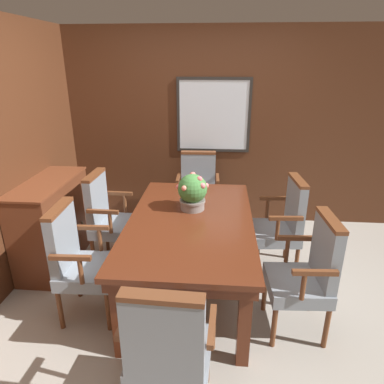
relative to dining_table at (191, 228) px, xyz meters
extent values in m
plane|color=#A39E93|center=(0.02, -0.22, -0.64)|extent=(14.00, 14.00, 0.00)
cube|color=#4C2816|center=(0.02, 1.64, 0.58)|extent=(7.20, 0.06, 2.45)
cube|color=white|center=(0.15, 1.60, 0.76)|extent=(0.85, 0.01, 0.85)
cube|color=#282623|center=(0.15, 1.59, 1.20)|extent=(0.92, 0.02, 0.04)
cube|color=#282623|center=(0.15, 1.59, 0.32)|extent=(0.92, 0.02, 0.03)
cube|color=#282623|center=(-0.29, 1.59, 0.76)|extent=(0.04, 0.02, 0.85)
cube|color=#282623|center=(0.60, 1.59, 0.76)|extent=(0.03, 0.02, 0.85)
cube|color=#562614|center=(-0.44, -0.83, -0.30)|extent=(0.09, 0.09, 0.69)
cube|color=#562614|center=(0.44, -0.83, -0.30)|extent=(0.09, 0.09, 0.69)
cube|color=#562614|center=(-0.44, 0.83, -0.30)|extent=(0.09, 0.09, 0.69)
cube|color=#562614|center=(0.44, 0.83, -0.30)|extent=(0.09, 0.09, 0.69)
cube|color=#562614|center=(0.00, 0.00, 0.00)|extent=(1.04, 1.81, 0.09)
cube|color=#562614|center=(0.00, 0.00, 0.07)|extent=(1.10, 1.87, 0.04)
cylinder|color=brown|center=(-0.61, -0.59, -0.47)|extent=(0.04, 0.04, 0.36)
cylinder|color=brown|center=(-0.63, -0.18, -0.47)|extent=(0.04, 0.04, 0.36)
cylinder|color=brown|center=(-1.00, -0.60, -0.47)|extent=(0.04, 0.04, 0.36)
cylinder|color=brown|center=(-1.02, -0.20, -0.47)|extent=(0.04, 0.04, 0.36)
cube|color=gray|center=(-0.82, -0.39, -0.23)|extent=(0.47, 0.48, 0.11)
cube|color=gray|center=(-1.00, -0.40, 0.07)|extent=(0.10, 0.43, 0.49)
cube|color=brown|center=(-1.00, -0.40, 0.33)|extent=(0.10, 0.43, 0.03)
cylinder|color=brown|center=(-0.77, -0.63, -0.06)|extent=(0.04, 0.04, 0.22)
cube|color=brown|center=(-0.84, -0.64, 0.05)|extent=(0.32, 0.05, 0.04)
cylinder|color=brown|center=(-0.79, -0.15, -0.06)|extent=(0.04, 0.04, 0.22)
cube|color=brown|center=(-0.86, -0.15, 0.05)|extent=(0.32, 0.05, 0.04)
cylinder|color=brown|center=(0.19, -1.01, -0.47)|extent=(0.04, 0.04, 0.36)
cylinder|color=brown|center=(-0.21, -1.00, -0.47)|extent=(0.04, 0.04, 0.36)
cube|color=gray|center=(-0.02, -1.20, -0.23)|extent=(0.49, 0.47, 0.11)
cube|color=gray|center=(-0.03, -1.38, 0.07)|extent=(0.43, 0.10, 0.49)
cube|color=brown|center=(-0.03, -1.38, 0.33)|extent=(0.43, 0.10, 0.03)
cylinder|color=brown|center=(0.23, -1.17, -0.06)|extent=(0.04, 0.04, 0.22)
cube|color=brown|center=(0.22, -1.24, 0.05)|extent=(0.05, 0.32, 0.04)
cylinder|color=brown|center=(-0.26, -1.16, -0.06)|extent=(0.04, 0.04, 0.22)
cube|color=brown|center=(-0.26, -1.22, 0.05)|extent=(0.05, 0.32, 0.04)
cylinder|color=brown|center=(0.66, -0.25, -0.47)|extent=(0.04, 0.04, 0.36)
cylinder|color=brown|center=(0.68, -0.66, -0.47)|extent=(0.04, 0.04, 0.36)
cylinder|color=brown|center=(1.05, -0.23, -0.47)|extent=(0.04, 0.04, 0.36)
cylinder|color=brown|center=(1.08, -0.63, -0.47)|extent=(0.04, 0.04, 0.36)
cube|color=gray|center=(0.87, -0.44, -0.23)|extent=(0.48, 0.49, 0.11)
cube|color=gray|center=(1.05, -0.43, 0.07)|extent=(0.10, 0.43, 0.49)
cube|color=brown|center=(1.05, -0.43, 0.33)|extent=(0.11, 0.43, 0.03)
cylinder|color=brown|center=(0.82, -0.20, -0.06)|extent=(0.04, 0.04, 0.22)
cube|color=brown|center=(0.89, -0.20, 0.05)|extent=(0.32, 0.05, 0.04)
cylinder|color=brown|center=(0.85, -0.69, -0.06)|extent=(0.04, 0.04, 0.22)
cube|color=brown|center=(0.92, -0.68, 0.05)|extent=(0.32, 0.05, 0.04)
cylinder|color=brown|center=(-0.64, 0.22, -0.47)|extent=(0.04, 0.04, 0.36)
cylinder|color=brown|center=(-0.62, 0.62, -0.47)|extent=(0.04, 0.04, 0.36)
cylinder|color=brown|center=(-1.03, 0.23, -0.47)|extent=(0.04, 0.04, 0.36)
cylinder|color=brown|center=(-1.01, 0.64, -0.47)|extent=(0.04, 0.04, 0.36)
cube|color=gray|center=(-0.83, 0.43, -0.23)|extent=(0.47, 0.48, 0.11)
cube|color=gray|center=(-1.01, 0.43, 0.07)|extent=(0.09, 0.43, 0.49)
cube|color=brown|center=(-1.01, 0.43, 0.33)|extent=(0.10, 0.43, 0.03)
cylinder|color=brown|center=(-0.80, 0.18, -0.06)|extent=(0.04, 0.04, 0.22)
cube|color=brown|center=(-0.87, 0.18, 0.05)|extent=(0.32, 0.05, 0.04)
cylinder|color=brown|center=(-0.78, 0.67, -0.06)|extent=(0.04, 0.04, 0.22)
cube|color=brown|center=(-0.85, 0.67, 0.05)|extent=(0.32, 0.05, 0.04)
cylinder|color=brown|center=(0.61, 0.61, -0.47)|extent=(0.04, 0.04, 0.36)
cylinder|color=brown|center=(0.64, 0.20, -0.47)|extent=(0.04, 0.04, 0.36)
cylinder|color=brown|center=(1.00, 0.63, -0.47)|extent=(0.04, 0.04, 0.36)
cylinder|color=brown|center=(1.03, 0.23, -0.47)|extent=(0.04, 0.04, 0.36)
cube|color=gray|center=(0.82, 0.42, -0.23)|extent=(0.48, 0.50, 0.11)
cube|color=gray|center=(1.00, 0.43, 0.07)|extent=(0.11, 0.44, 0.49)
cube|color=brown|center=(1.00, 0.43, 0.33)|extent=(0.12, 0.44, 0.03)
cylinder|color=brown|center=(0.76, 0.66, -0.06)|extent=(0.04, 0.04, 0.22)
cube|color=brown|center=(0.83, 0.66, 0.05)|extent=(0.32, 0.06, 0.04)
cylinder|color=brown|center=(0.80, 0.17, -0.06)|extent=(0.04, 0.04, 0.22)
cube|color=brown|center=(0.87, 0.18, 0.05)|extent=(0.32, 0.06, 0.04)
cylinder|color=brown|center=(-0.21, 1.01, -0.47)|extent=(0.04, 0.04, 0.36)
cylinder|color=brown|center=(0.20, 1.03, -0.47)|extent=(0.04, 0.04, 0.36)
cylinder|color=brown|center=(-0.23, 1.40, -0.47)|extent=(0.04, 0.04, 0.36)
cylinder|color=brown|center=(0.18, 1.42, -0.47)|extent=(0.04, 0.04, 0.36)
cube|color=gray|center=(-0.02, 1.22, -0.23)|extent=(0.48, 0.47, 0.11)
cube|color=gray|center=(-0.02, 1.40, 0.07)|extent=(0.43, 0.10, 0.49)
cube|color=brown|center=(-0.02, 1.40, 0.33)|extent=(0.43, 0.10, 0.03)
cylinder|color=brown|center=(-0.26, 1.17, -0.06)|extent=(0.04, 0.04, 0.22)
cube|color=brown|center=(-0.26, 1.24, 0.05)|extent=(0.05, 0.32, 0.04)
cylinder|color=brown|center=(0.23, 1.19, -0.06)|extent=(0.04, 0.04, 0.22)
cube|color=brown|center=(0.23, 1.26, 0.05)|extent=(0.05, 0.32, 0.04)
cylinder|color=gray|center=(0.00, 0.22, 0.14)|extent=(0.22, 0.22, 0.10)
cylinder|color=gray|center=(0.00, 0.22, 0.18)|extent=(0.24, 0.24, 0.02)
sphere|color=#427F3D|center=(0.00, 0.22, 0.30)|extent=(0.27, 0.27, 0.27)
sphere|color=#E77475|center=(0.12, 0.24, 0.33)|extent=(0.05, 0.05, 0.05)
sphere|color=#ED726D|center=(0.00, 0.29, 0.41)|extent=(0.06, 0.06, 0.06)
sphere|color=#E6817B|center=(-0.03, 0.35, 0.30)|extent=(0.05, 0.05, 0.05)
sphere|color=#E2777B|center=(0.09, 0.15, 0.35)|extent=(0.06, 0.06, 0.06)
sphere|color=#ED7A6B|center=(0.06, 0.34, 0.29)|extent=(0.05, 0.05, 0.05)
sphere|color=#F16A6E|center=(-0.13, 0.22, 0.31)|extent=(0.05, 0.05, 0.05)
sphere|color=#EE836D|center=(-0.07, 0.12, 0.34)|extent=(0.05, 0.05, 0.05)
sphere|color=#ED6C74|center=(0.06, 0.19, 0.40)|extent=(0.05, 0.05, 0.05)
cube|color=brown|center=(-1.48, 0.36, -0.19)|extent=(0.41, 1.03, 0.90)
cube|color=brown|center=(-1.48, 0.36, 0.27)|extent=(0.42, 1.05, 0.02)
sphere|color=#4C422D|center=(-1.26, 0.36, 0.06)|extent=(0.03, 0.03, 0.03)
sphere|color=#4C422D|center=(-1.26, 0.12, -0.28)|extent=(0.03, 0.03, 0.03)
sphere|color=#4C422D|center=(-1.26, 0.59, -0.28)|extent=(0.03, 0.03, 0.03)
camera|label=1|loc=(0.23, -2.73, 1.41)|focal=32.00mm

